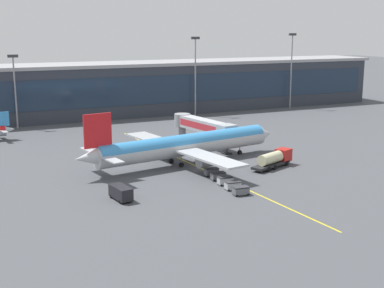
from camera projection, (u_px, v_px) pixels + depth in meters
The scene contains 15 objects.
ground_plane at pixel (201, 169), 104.71m from camera, with size 700.00×700.00×0.00m, color #47494F.
apron_lead_in_line at pixel (198, 167), 106.55m from camera, with size 0.30×80.00×0.01m, color yellow.
terminal_building at pixel (123, 89), 170.79m from camera, with size 186.03×20.09×16.65m.
main_airliner at pixel (185, 145), 108.20m from camera, with size 47.47×37.87×12.17m.
jet_bridge at pixel (202, 126), 124.50m from camera, with size 6.92×21.54×6.65m.
fuel_tanker at pixel (274, 159), 106.02m from camera, with size 10.94×6.42×3.25m.
crew_van at pixel (120, 192), 85.84m from camera, with size 2.82×5.26×2.30m.
baggage_cart_0 at pixel (241, 191), 88.39m from camera, with size 2.76×1.80×1.48m.
baggage_cart_1 at pixel (233, 185), 91.33m from camera, with size 2.76×1.80×1.48m.
baggage_cart_2 at pixel (225, 181), 94.26m from camera, with size 2.76×1.80×1.48m.
baggage_cart_3 at pixel (218, 176), 97.19m from camera, with size 2.76×1.80×1.48m.
baggage_cart_4 at pixel (211, 172), 100.12m from camera, with size 2.76×1.80×1.48m.
apron_light_mast_0 at pixel (15, 85), 145.26m from camera, with size 2.80×0.50×20.37m.
apron_light_mast_1 at pixel (291, 65), 182.00m from camera, with size 2.80×0.50×25.75m.
apron_light_mast_2 at pixel (195, 70), 167.17m from camera, with size 2.80×0.50×24.80m.
Camera 1 is at (-44.11, -91.15, 27.16)m, focal length 49.63 mm.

